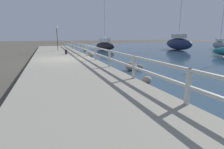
{
  "coord_description": "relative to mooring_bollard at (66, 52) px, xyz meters",
  "views": [
    {
      "loc": [
        -1.08,
        -13.58,
        1.95
      ],
      "look_at": [
        2.62,
        -3.58,
        -0.42
      ],
      "focal_mm": 28.0,
      "sensor_mm": 36.0,
      "label": 1
    }
  ],
  "objects": [
    {
      "name": "dock_walkway",
      "position": [
        -0.58,
        -3.41,
        -0.35
      ],
      "size": [
        4.51,
        36.0,
        0.25
      ],
      "color": "gray",
      "rests_on": "ground"
    },
    {
      "name": "boulder_upstream",
      "position": [
        2.82,
        -8.06,
        -0.22
      ],
      "size": [
        0.67,
        0.6,
        0.5
      ],
      "color": "gray",
      "rests_on": "ground"
    },
    {
      "name": "dock_lamp",
      "position": [
        -0.43,
        5.21,
        1.93
      ],
      "size": [
        0.28,
        0.28,
        2.8
      ],
      "color": "#2D2D33",
      "rests_on": "dock_walkway"
    },
    {
      "name": "sailboat_black",
      "position": [
        5.9,
        6.37,
        0.22
      ],
      "size": [
        2.06,
        4.32,
        7.14
      ],
      "rotation": [
        0.0,
        0.0,
        0.28
      ],
      "color": "black",
      "rests_on": "water_surface"
    },
    {
      "name": "boulder_water_edge",
      "position": [
        3.02,
        6.01,
        -0.32
      ],
      "size": [
        0.41,
        0.37,
        0.31
      ],
      "color": "gray",
      "rests_on": "ground"
    },
    {
      "name": "boulder_near_dock",
      "position": [
        3.4,
        -8.02,
        -0.32
      ],
      "size": [
        0.41,
        0.37,
        0.31
      ],
      "color": "slate",
      "rests_on": "ground"
    },
    {
      "name": "railing",
      "position": [
        1.58,
        -3.41,
        0.41
      ],
      "size": [
        0.1,
        32.5,
        0.92
      ],
      "color": "beige",
      "rests_on": "dock_walkway"
    },
    {
      "name": "sailboat_navy",
      "position": [
        15.78,
        3.22,
        0.45
      ],
      "size": [
        1.79,
        6.03,
        7.08
      ],
      "rotation": [
        0.0,
        0.0,
        -0.13
      ],
      "color": "#192347",
      "rests_on": "water_surface"
    },
    {
      "name": "ground_plane",
      "position": [
        -0.58,
        -3.41,
        -0.47
      ],
      "size": [
        120.0,
        120.0,
        0.0
      ],
      "primitive_type": "plane",
      "color": "#4C473D"
    },
    {
      "name": "mooring_bollard",
      "position": [
        0.0,
        0.0,
        0.0
      ],
      "size": [
        0.22,
        0.22,
        0.45
      ],
      "color": "black",
      "rests_on": "dock_walkway"
    },
    {
      "name": "sailboat_gray",
      "position": [
        22.11,
        1.85,
        0.21
      ],
      "size": [
        2.12,
        3.38,
        6.07
      ],
      "rotation": [
        0.0,
        0.0,
        -0.38
      ],
      "color": "gray",
      "rests_on": "water_surface"
    },
    {
      "name": "boulder_downstream",
      "position": [
        2.19,
        -10.82,
        -0.32
      ],
      "size": [
        0.41,
        0.37,
        0.3
      ],
      "color": "gray",
      "rests_on": "ground"
    },
    {
      "name": "boulder_far_strip",
      "position": [
        2.16,
        -0.92,
        -0.26
      ],
      "size": [
        0.56,
        0.5,
        0.42
      ],
      "color": "gray",
      "rests_on": "ground"
    }
  ]
}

